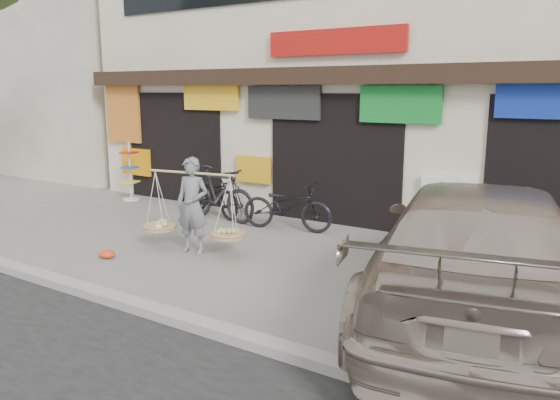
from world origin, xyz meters
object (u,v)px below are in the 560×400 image
Objects in this scene: bike_0 at (214,193)px; display_rack at (130,177)px; bike_1 at (219,193)px; street_vendor at (192,209)px; bike_2 at (287,206)px; suv at (479,252)px.

display_rack is (-2.88, 0.16, 0.10)m from bike_0.
bike_1 is at bearing -109.71° from bike_0.
street_vendor is 2.27m from bike_2.
bike_0 is 0.98× the size of bike_1.
bike_2 is (1.69, 0.08, -0.09)m from bike_1.
bike_1 is 1.31× the size of display_rack.
bike_0 is (-1.56, 2.43, -0.26)m from street_vendor.
street_vendor reaches higher than bike_1.
bike_0 is 0.31× the size of suv.
bike_2 is 4.88m from suv.
bike_1 is 3.32m from display_rack.
bike_1 is at bearing 108.66° from street_vendor.
bike_0 is 6.88m from suv.
street_vendor is 0.99× the size of bike_0.
display_rack reaches higher than bike_2.
bike_2 is at bearing -41.21° from suv.
suv is at bearing -108.13° from bike_1.
bike_0 is at bearing -3.26° from display_rack.
street_vendor is at bearing 154.98° from bike_2.
display_rack is at bearing 139.70° from street_vendor.
street_vendor is 1.01× the size of bike_2.
street_vendor reaches higher than display_rack.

